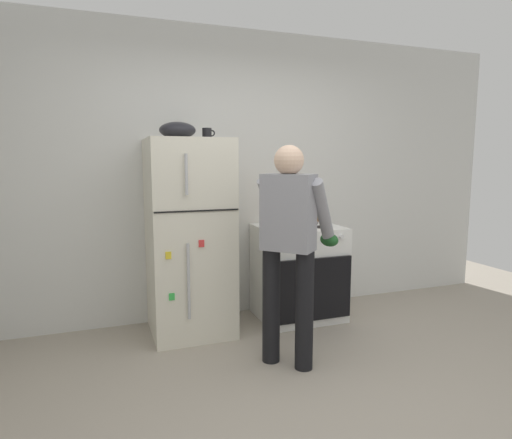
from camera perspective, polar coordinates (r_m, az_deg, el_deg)
The scene contains 9 objects.
ground at distance 2.81m, azimuth 8.82°, elevation -24.46°, with size 8.00×8.00×0.00m, color #9E9384.
kitchen_wall_back at distance 4.19m, azimuth -3.78°, elevation 5.81°, with size 6.00×0.10×2.70m, color silver.
refrigerator at distance 3.77m, azimuth -8.76°, elevation -2.35°, with size 0.68×0.72×1.67m.
stove_range at distance 4.16m, azimuth 5.63°, elevation -6.92°, with size 0.76×0.67×0.89m.
person_cook at distance 3.11m, azimuth 4.47°, elevation -2.30°, with size 0.63×0.66×1.60m.
red_pot at distance 3.96m, azimuth 3.89°, elevation -0.06°, with size 0.35×0.25×0.13m.
coffee_mug at distance 3.80m, azimuth -6.44°, elevation 11.16°, with size 0.11×0.08×0.10m.
pepper_mill at distance 4.38m, azimuth 8.08°, elevation 1.03°, with size 0.05×0.05×0.19m, color brown.
mixing_bowl at distance 3.70m, azimuth -10.29°, elevation 11.48°, with size 0.30×0.30×0.13m, color black.
Camera 1 is at (-1.17, -2.07, 1.49)m, focal length 30.41 mm.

